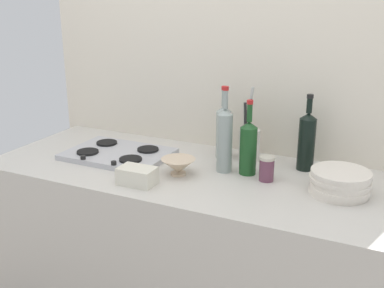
# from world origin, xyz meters

# --- Properties ---
(counter_block) EXTENTS (1.80, 0.70, 0.90)m
(counter_block) POSITION_xyz_m (0.00, 0.00, 0.45)
(counter_block) COLOR beige
(counter_block) RESTS_ON ground
(backsplash_panel) EXTENTS (1.90, 0.06, 2.52)m
(backsplash_panel) POSITION_xyz_m (0.00, 0.38, 1.26)
(backsplash_panel) COLOR beige
(backsplash_panel) RESTS_ON ground
(stovetop_hob) EXTENTS (0.47, 0.33, 0.04)m
(stovetop_hob) POSITION_xyz_m (-0.39, 0.01, 0.91)
(stovetop_hob) COLOR #B2B2B7
(stovetop_hob) RESTS_ON counter_block
(plate_stack) EXTENTS (0.23, 0.23, 0.09)m
(plate_stack) POSITION_xyz_m (0.61, 0.02, 0.95)
(plate_stack) COLOR silver
(plate_stack) RESTS_ON counter_block
(wine_bottle_leftmost) EXTENTS (0.07, 0.07, 0.32)m
(wine_bottle_leftmost) POSITION_xyz_m (0.22, 0.07, 1.02)
(wine_bottle_leftmost) COLOR #19471E
(wine_bottle_leftmost) RESTS_ON counter_block
(wine_bottle_mid_left) EXTENTS (0.07, 0.07, 0.33)m
(wine_bottle_mid_left) POSITION_xyz_m (0.43, 0.23, 1.03)
(wine_bottle_mid_left) COLOR black
(wine_bottle_mid_left) RESTS_ON counter_block
(wine_bottle_mid_right) EXTENTS (0.07, 0.07, 0.33)m
(wine_bottle_mid_right) POSITION_xyz_m (0.06, 0.21, 1.03)
(wine_bottle_mid_right) COLOR gray
(wine_bottle_mid_right) RESTS_ON counter_block
(wine_bottle_rightmost) EXTENTS (0.07, 0.07, 0.37)m
(wine_bottle_rightmost) POSITION_xyz_m (0.12, 0.06, 1.04)
(wine_bottle_rightmost) COLOR gray
(wine_bottle_rightmost) RESTS_ON counter_block
(mixing_bowl) EXTENTS (0.14, 0.14, 0.07)m
(mixing_bowl) POSITION_xyz_m (-0.03, -0.07, 0.94)
(mixing_bowl) COLOR beige
(mixing_bowl) RESTS_ON counter_block
(butter_dish) EXTENTS (0.15, 0.10, 0.07)m
(butter_dish) POSITION_xyz_m (-0.13, -0.22, 0.93)
(butter_dish) COLOR silver
(butter_dish) RESTS_ON counter_block
(utensil_crock) EXTENTS (0.09, 0.09, 0.33)m
(utensil_crock) POSITION_xyz_m (0.17, 0.24, 0.98)
(utensil_crock) COLOR silver
(utensil_crock) RESTS_ON counter_block
(condiment_jar_front) EXTENTS (0.06, 0.06, 0.10)m
(condiment_jar_front) POSITION_xyz_m (0.32, 0.03, 0.95)
(condiment_jar_front) COLOR #66384C
(condiment_jar_front) RESTS_ON counter_block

